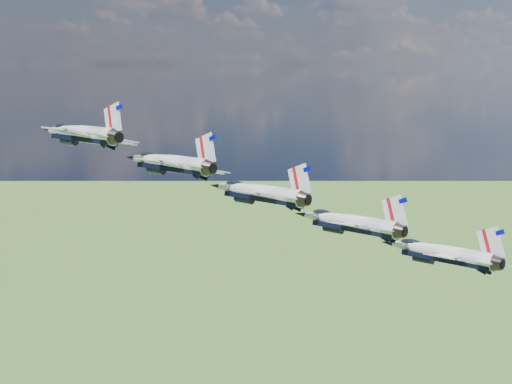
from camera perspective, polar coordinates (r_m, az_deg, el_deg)
jet_0 at (r=90.08m, az=-14.01°, el=4.59°), size 14.94×18.35×7.37m
jet_1 at (r=87.35m, az=-7.15°, el=2.36°), size 14.94×18.35×7.37m
jet_2 at (r=86.07m, az=0.00°, el=0.00°), size 14.94×18.35×7.37m
jet_3 at (r=86.31m, az=7.24°, el=-2.39°), size 14.94×18.35×7.37m
jet_4 at (r=88.05m, az=14.34°, el=-4.69°), size 14.94×18.35×7.37m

